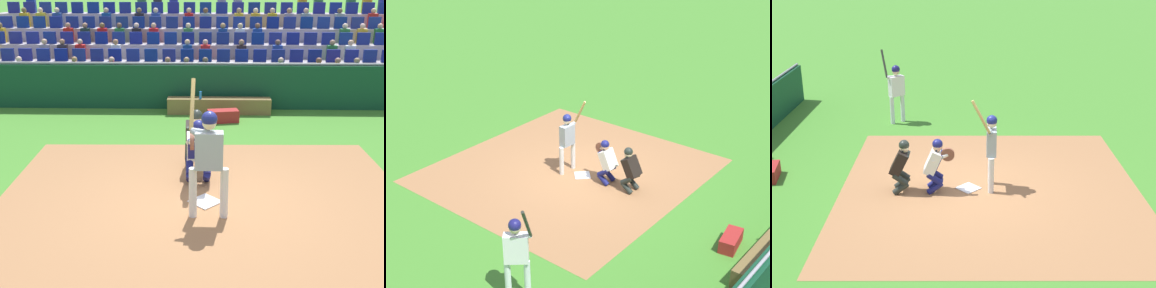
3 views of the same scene
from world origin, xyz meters
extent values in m
plane|color=#40822A|center=(0.00, 0.00, 0.00)|extent=(160.00, 160.00, 0.00)
cube|color=#9C6B43|center=(0.00, 0.50, 0.00)|extent=(7.37, 7.03, 0.01)
cube|color=white|center=(0.00, 0.00, 0.02)|extent=(0.62, 0.62, 0.02)
cylinder|color=silver|center=(-0.30, 0.52, 0.42)|extent=(0.13, 0.13, 0.85)
cylinder|color=silver|center=(0.20, 0.52, 0.42)|extent=(0.13, 0.13, 0.85)
cube|color=#929DA5|center=(-0.05, 0.52, 1.15)|extent=(0.44, 0.23, 0.60)
sphere|color=beige|center=(-0.05, 0.52, 1.60)|extent=(0.22, 0.22, 0.22)
sphere|color=navy|center=(-0.05, 0.52, 1.66)|extent=(0.25, 0.25, 0.25)
cylinder|color=#929DA5|center=(0.00, 0.49, 1.43)|extent=(0.47, 0.15, 0.14)
cylinder|color=#929DA5|center=(0.18, 0.49, 1.43)|extent=(0.18, 0.15, 0.13)
cylinder|color=tan|center=(0.21, 0.27, 1.82)|extent=(0.10, 0.44, 0.75)
sphere|color=black|center=(0.23, 0.47, 1.46)|extent=(0.06, 0.06, 0.06)
cylinder|color=navy|center=(-0.03, -0.77, 0.15)|extent=(0.16, 0.39, 0.34)
cylinder|color=navy|center=(-0.03, -0.77, 0.37)|extent=(0.16, 0.39, 0.33)
cylinder|color=navy|center=(0.29, -0.76, 0.15)|extent=(0.16, 0.39, 0.34)
cylinder|color=navy|center=(0.29, -0.76, 0.37)|extent=(0.16, 0.39, 0.33)
cube|color=white|center=(0.13, -0.80, 0.73)|extent=(0.44, 0.46, 0.60)
cube|color=navy|center=(0.13, -0.68, 0.73)|extent=(0.39, 0.25, 0.44)
sphere|color=tan|center=(0.13, -0.69, 1.09)|extent=(0.22, 0.22, 0.22)
cube|color=black|center=(0.13, -0.69, 1.09)|extent=(0.20, 0.12, 0.20)
sphere|color=navy|center=(0.13, -0.69, 1.15)|extent=(0.24, 0.24, 0.24)
cylinder|color=brown|center=(0.24, -0.46, 0.95)|extent=(0.08, 0.30, 0.30)
cylinder|color=white|center=(0.27, -0.63, 0.88)|extent=(0.17, 0.40, 0.22)
cylinder|color=#232A25|center=(0.01, -1.53, 0.15)|extent=(0.14, 0.39, 0.34)
cylinder|color=#232A25|center=(0.01, -1.53, 0.37)|extent=(0.14, 0.38, 0.33)
cylinder|color=#232A25|center=(0.33, -1.53, 0.15)|extent=(0.14, 0.39, 0.34)
cylinder|color=#232A25|center=(0.33, -1.53, 0.37)|extent=(0.14, 0.38, 0.33)
cube|color=black|center=(0.17, -1.56, 0.73)|extent=(0.43, 0.47, 0.60)
cube|color=#232A25|center=(0.17, -1.44, 0.73)|extent=(0.38, 0.26, 0.44)
sphere|color=beige|center=(0.17, -1.43, 1.08)|extent=(0.22, 0.22, 0.22)
cube|color=black|center=(0.17, -1.43, 1.08)|extent=(0.20, 0.13, 0.19)
sphere|color=#232A25|center=(0.17, -1.43, 1.14)|extent=(0.24, 0.24, 0.24)
cube|color=#0F3D25|center=(0.00, -6.17, 0.63)|extent=(14.73, 0.24, 1.27)
cylinder|color=gray|center=(0.00, -6.17, 1.31)|extent=(14.73, 0.07, 0.07)
cube|color=brown|center=(-0.39, -5.62, 0.22)|extent=(2.89, 0.40, 0.44)
cylinder|color=blue|center=(0.13, -5.53, 0.55)|extent=(0.07, 0.07, 0.21)
cube|color=maroon|center=(-0.48, -4.80, 0.16)|extent=(0.86, 0.49, 0.32)
cube|color=#A1989C|center=(0.00, -8.06, 0.23)|extent=(15.96, 0.87, 0.46)
cube|color=navy|center=(-5.53, -7.93, 0.67)|extent=(0.44, 0.10, 0.42)
cube|color=navy|center=(-4.91, -7.93, 0.67)|extent=(0.44, 0.10, 0.42)
cube|color=gray|center=(-4.91, -8.16, 0.72)|extent=(0.32, 0.22, 0.52)
sphere|color=#A28360|center=(-4.91, -8.16, 1.08)|extent=(0.19, 0.19, 0.19)
cube|color=navy|center=(-4.30, -7.93, 0.67)|extent=(0.44, 0.10, 0.42)
cube|color=gold|center=(-4.30, -8.16, 0.72)|extent=(0.32, 0.22, 0.52)
sphere|color=#9E715E|center=(-4.30, -8.16, 1.08)|extent=(0.19, 0.19, 0.19)
cube|color=navy|center=(-3.69, -7.93, 0.67)|extent=(0.44, 0.10, 0.42)
cube|color=gold|center=(-3.69, -8.16, 0.72)|extent=(0.32, 0.22, 0.52)
sphere|color=brown|center=(-3.69, -8.16, 1.08)|extent=(0.19, 0.19, 0.19)
cube|color=navy|center=(-3.07, -7.93, 0.67)|extent=(0.44, 0.10, 0.42)
cube|color=navy|center=(-2.46, -7.93, 0.67)|extent=(0.44, 0.10, 0.42)
cube|color=#247836|center=(-2.46, -8.16, 0.72)|extent=(0.32, 0.22, 0.52)
sphere|color=#CCA78D|center=(-2.46, -8.16, 1.08)|extent=(0.19, 0.19, 0.19)
cube|color=navy|center=(-1.84, -7.93, 0.67)|extent=(0.44, 0.10, 0.42)
cube|color=navy|center=(-1.23, -7.93, 0.67)|extent=(0.44, 0.10, 0.42)
cube|color=navy|center=(-0.61, -7.93, 0.67)|extent=(0.44, 0.10, 0.42)
cube|color=navy|center=(0.00, -7.93, 0.67)|extent=(0.44, 0.10, 0.42)
cube|color=navy|center=(0.00, -8.16, 0.72)|extent=(0.32, 0.22, 0.52)
sphere|color=brown|center=(0.00, -8.16, 1.08)|extent=(0.19, 0.19, 0.19)
cube|color=navy|center=(0.61, -7.93, 0.67)|extent=(0.44, 0.10, 0.42)
cube|color=#261C2C|center=(0.61, -8.16, 0.72)|extent=(0.32, 0.22, 0.52)
sphere|color=#A3845C|center=(0.61, -8.16, 1.08)|extent=(0.19, 0.19, 0.19)
cube|color=navy|center=(1.23, -7.93, 0.67)|extent=(0.44, 0.10, 0.42)
cube|color=gray|center=(1.23, -8.16, 0.72)|extent=(0.32, 0.22, 0.52)
sphere|color=#A77254|center=(1.23, -8.16, 1.08)|extent=(0.19, 0.19, 0.19)
cube|color=navy|center=(1.84, -7.93, 0.67)|extent=(0.44, 0.10, 0.42)
cube|color=navy|center=(2.46, -7.93, 0.67)|extent=(0.44, 0.10, 0.42)
cube|color=navy|center=(3.07, -7.93, 0.67)|extent=(0.44, 0.10, 0.42)
cube|color=red|center=(3.07, -8.16, 0.72)|extent=(0.32, 0.22, 0.52)
sphere|color=#D3A58C|center=(3.07, -8.16, 1.08)|extent=(0.19, 0.19, 0.19)
cube|color=navy|center=(3.69, -7.93, 0.67)|extent=(0.44, 0.10, 0.42)
cube|color=navy|center=(4.30, -7.93, 0.67)|extent=(0.44, 0.10, 0.42)
cube|color=white|center=(4.30, -8.16, 0.72)|extent=(0.32, 0.22, 0.52)
sphere|color=#AB804D|center=(4.30, -8.16, 1.08)|extent=(0.19, 0.19, 0.19)
cube|color=navy|center=(4.91, -7.93, 0.67)|extent=(0.44, 0.10, 0.42)
cube|color=navy|center=(5.53, -7.93, 0.67)|extent=(0.44, 0.10, 0.42)
cube|color=navy|center=(6.14, -7.93, 0.67)|extent=(0.44, 0.10, 0.42)
cube|color=silver|center=(6.14, -8.16, 0.72)|extent=(0.32, 0.22, 0.52)
sphere|color=beige|center=(6.14, -8.16, 1.08)|extent=(0.19, 0.19, 0.19)
cube|color=#A1989C|center=(0.00, -8.93, 0.46)|extent=(15.96, 0.87, 0.92)
cube|color=navy|center=(-5.53, -8.80, 1.13)|extent=(0.44, 0.10, 0.42)
cube|color=navy|center=(-4.91, -8.80, 1.13)|extent=(0.44, 0.10, 0.42)
cube|color=white|center=(-4.91, -9.03, 1.18)|extent=(0.32, 0.22, 0.52)
sphere|color=#D9AA8B|center=(-4.91, -9.03, 1.54)|extent=(0.19, 0.19, 0.19)
cube|color=navy|center=(-4.30, -8.80, 1.13)|extent=(0.44, 0.10, 0.42)
cube|color=#256F34|center=(-4.30, -9.03, 1.18)|extent=(0.32, 0.22, 0.52)
sphere|color=#9E775E|center=(-4.30, -9.03, 1.54)|extent=(0.19, 0.19, 0.19)
cube|color=navy|center=(-3.69, -8.80, 1.13)|extent=(0.44, 0.10, 0.42)
cube|color=navy|center=(-3.07, -8.80, 1.13)|extent=(0.44, 0.10, 0.42)
cube|color=navy|center=(-2.46, -8.80, 1.13)|extent=(0.44, 0.10, 0.42)
cube|color=#213E95|center=(-2.46, -9.03, 1.18)|extent=(0.32, 0.22, 0.52)
sphere|color=brown|center=(-2.46, -9.03, 1.54)|extent=(0.19, 0.19, 0.19)
cube|color=navy|center=(-1.84, -8.80, 1.13)|extent=(0.44, 0.10, 0.42)
cube|color=navy|center=(-1.23, -8.80, 1.13)|extent=(0.44, 0.10, 0.42)
cube|color=#2D2223|center=(-1.23, -9.03, 1.18)|extent=(0.32, 0.22, 0.52)
sphere|color=#AA7B56|center=(-1.23, -9.03, 1.54)|extent=(0.19, 0.19, 0.19)
cube|color=navy|center=(-0.61, -8.80, 1.13)|extent=(0.44, 0.10, 0.42)
cube|color=navy|center=(0.00, -8.80, 1.13)|extent=(0.44, 0.10, 0.42)
cube|color=red|center=(0.00, -9.03, 1.18)|extent=(0.32, 0.22, 0.52)
sphere|color=#D19F8C|center=(0.00, -9.03, 1.54)|extent=(0.19, 0.19, 0.19)
cube|color=navy|center=(0.61, -8.80, 1.13)|extent=(0.44, 0.10, 0.42)
cube|color=navy|center=(0.61, -9.03, 1.18)|extent=(0.32, 0.22, 0.52)
sphere|color=#D6AC81|center=(0.61, -9.03, 1.54)|extent=(0.19, 0.19, 0.19)
cube|color=navy|center=(1.23, -8.80, 1.13)|extent=(0.44, 0.10, 0.42)
cube|color=navy|center=(1.84, -8.80, 1.13)|extent=(0.44, 0.10, 0.42)
cube|color=navy|center=(2.46, -8.80, 1.13)|extent=(0.44, 0.10, 0.42)
cube|color=navy|center=(3.07, -8.80, 1.13)|extent=(0.44, 0.10, 0.42)
cube|color=white|center=(3.07, -9.03, 1.18)|extent=(0.32, 0.22, 0.52)
sphere|color=#A9774E|center=(3.07, -9.03, 1.54)|extent=(0.19, 0.19, 0.19)
cube|color=navy|center=(3.69, -8.80, 1.13)|extent=(0.44, 0.10, 0.42)
cube|color=navy|center=(4.30, -8.80, 1.13)|extent=(0.44, 0.10, 0.42)
cube|color=red|center=(4.30, -9.03, 1.18)|extent=(0.32, 0.22, 0.52)
sphere|color=tan|center=(4.30, -9.03, 1.54)|extent=(0.19, 0.19, 0.19)
cube|color=navy|center=(4.91, -8.80, 1.13)|extent=(0.44, 0.10, 0.42)
cube|color=#2B262C|center=(4.91, -9.03, 1.18)|extent=(0.32, 0.22, 0.52)
sphere|color=#AB7653|center=(4.91, -9.03, 1.54)|extent=(0.19, 0.19, 0.19)
cube|color=navy|center=(5.53, -8.80, 1.13)|extent=(0.44, 0.10, 0.42)
cube|color=gray|center=(5.53, -9.03, 1.18)|extent=(0.32, 0.22, 0.52)
sphere|color=#D9AA83|center=(5.53, -9.03, 1.54)|extent=(0.19, 0.19, 0.19)
cube|color=navy|center=(6.14, -8.80, 1.13)|extent=(0.44, 0.10, 0.42)
cube|color=navy|center=(6.76, -8.80, 1.13)|extent=(0.44, 0.10, 0.42)
cube|color=#A1989C|center=(0.00, -9.80, 0.69)|extent=(15.96, 0.87, 1.38)
cube|color=navy|center=(-6.14, -9.67, 1.59)|extent=(0.44, 0.10, 0.42)
cube|color=#257234|center=(-6.14, -9.90, 1.64)|extent=(0.32, 0.22, 0.52)
sphere|color=tan|center=(-6.14, -9.90, 2.00)|extent=(0.19, 0.19, 0.19)
cube|color=navy|center=(-5.53, -9.67, 1.59)|extent=(0.44, 0.10, 0.42)
cube|color=gold|center=(-5.53, -9.90, 1.64)|extent=(0.32, 0.22, 0.52)
sphere|color=beige|center=(-5.53, -9.90, 2.00)|extent=(0.19, 0.19, 0.19)
cube|color=navy|center=(-4.91, -9.67, 1.59)|extent=(0.44, 0.10, 0.42)
cube|color=#2F743A|center=(-4.91, -9.90, 1.64)|extent=(0.32, 0.22, 0.52)
sphere|color=beige|center=(-4.91, -9.90, 2.00)|extent=(0.19, 0.19, 0.19)
cube|color=navy|center=(-4.30, -9.67, 1.59)|extent=(0.44, 0.10, 0.42)
cube|color=navy|center=(-3.69, -9.67, 1.59)|extent=(0.44, 0.10, 0.42)
cube|color=navy|center=(-3.07, -9.67, 1.59)|extent=(0.44, 0.10, 0.42)
cube|color=navy|center=(-2.46, -9.67, 1.59)|extent=(0.44, 0.10, 0.42)
cube|color=navy|center=(-1.84, -9.67, 1.59)|extent=(0.44, 0.10, 0.42)
cube|color=#183994|center=(-1.84, -9.90, 1.64)|extent=(0.32, 0.22, 0.52)
sphere|color=brown|center=(-1.84, -9.90, 2.00)|extent=(0.19, 0.19, 0.19)
cube|color=navy|center=(-1.23, -9.67, 1.59)|extent=(0.44, 0.10, 0.42)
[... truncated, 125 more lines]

